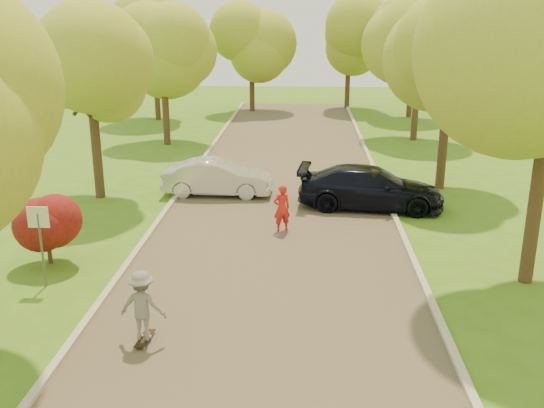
% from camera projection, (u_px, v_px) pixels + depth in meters
% --- Properties ---
extents(ground, '(100.00, 100.00, 0.00)m').
position_uv_depth(ground, '(255.00, 382.00, 11.70)').
color(ground, '#40721B').
rests_on(ground, ground).
extents(road, '(8.00, 60.00, 0.01)m').
position_uv_depth(road, '(275.00, 236.00, 19.32)').
color(road, '#4C4438').
rests_on(road, ground).
extents(curb_left, '(0.18, 60.00, 0.12)m').
position_uv_depth(curb_left, '(150.00, 232.00, 19.51)').
color(curb_left, '#B2AD9E').
rests_on(curb_left, ground).
extents(curb_right, '(0.18, 60.00, 0.12)m').
position_uv_depth(curb_right, '(404.00, 237.00, 19.09)').
color(curb_right, '#B2AD9E').
rests_on(curb_right, ground).
extents(street_sign, '(0.55, 0.06, 2.17)m').
position_uv_depth(street_sign, '(39.00, 230.00, 15.35)').
color(street_sign, '#59595E').
rests_on(street_sign, ground).
extents(red_shrub, '(1.70, 1.70, 1.95)m').
position_uv_depth(red_shrub, '(47.00, 227.00, 16.94)').
color(red_shrub, '#382619').
rests_on(red_shrub, ground).
extents(tree_l_midb, '(4.30, 4.20, 6.62)m').
position_uv_depth(tree_l_midb, '(95.00, 77.00, 22.11)').
color(tree_l_midb, '#382619').
rests_on(tree_l_midb, ground).
extents(tree_l_far, '(4.92, 4.80, 7.79)m').
position_uv_depth(tree_l_far, '(166.00, 41.00, 31.35)').
color(tree_l_far, '#382619').
rests_on(tree_l_far, ground).
extents(tree_r_midb, '(4.51, 4.40, 7.01)m').
position_uv_depth(tree_r_midb, '(455.00, 66.00, 23.22)').
color(tree_r_midb, '#382619').
rests_on(tree_r_midb, ground).
extents(tree_r_far, '(5.33, 5.20, 8.34)m').
position_uv_depth(tree_r_far, '(425.00, 33.00, 32.42)').
color(tree_r_far, '#382619').
rests_on(tree_r_far, ground).
extents(tree_bg_a, '(5.12, 5.00, 7.72)m').
position_uv_depth(tree_bg_a, '(157.00, 38.00, 39.14)').
color(tree_bg_a, '#382619').
rests_on(tree_bg_a, ground).
extents(tree_bg_b, '(5.12, 5.00, 7.95)m').
position_uv_depth(tree_bg_b, '(418.00, 34.00, 40.08)').
color(tree_bg_b, '#382619').
rests_on(tree_bg_b, ground).
extents(tree_bg_c, '(4.92, 4.80, 7.33)m').
position_uv_depth(tree_bg_c, '(255.00, 40.00, 42.72)').
color(tree_bg_c, '#382619').
rests_on(tree_bg_c, ground).
extents(tree_bg_d, '(5.12, 5.00, 7.72)m').
position_uv_depth(tree_bg_d, '(352.00, 35.00, 44.17)').
color(tree_bg_d, '#382619').
rests_on(tree_bg_d, ground).
extents(silver_sedan, '(4.26, 1.56, 1.39)m').
position_uv_depth(silver_sedan, '(217.00, 178.00, 23.59)').
color(silver_sedan, silver).
rests_on(silver_sedan, ground).
extents(dark_sedan, '(5.45, 2.70, 1.52)m').
position_uv_depth(dark_sedan, '(371.00, 188.00, 21.99)').
color(dark_sedan, black).
rests_on(dark_sedan, ground).
extents(longboard, '(0.29, 0.82, 0.09)m').
position_uv_depth(longboard, '(145.00, 338.00, 13.09)').
color(longboard, black).
rests_on(longboard, ground).
extents(skateboarder, '(1.05, 0.66, 1.56)m').
position_uv_depth(skateboarder, '(142.00, 305.00, 12.85)').
color(skateboarder, slate).
rests_on(skateboarder, longboard).
extents(person_striped, '(0.67, 0.57, 1.57)m').
position_uv_depth(person_striped, '(282.00, 208.00, 19.59)').
color(person_striped, red).
rests_on(person_striped, ground).
extents(person_olive, '(0.79, 0.63, 1.59)m').
position_uv_depth(person_olive, '(373.00, 191.00, 21.47)').
color(person_olive, '#2D2F1C').
rests_on(person_olive, ground).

